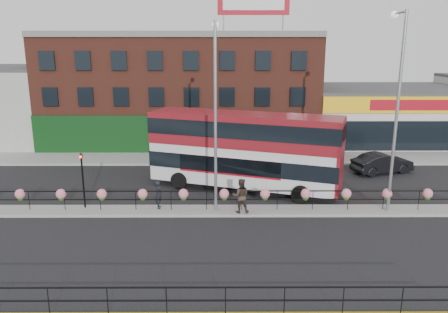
{
  "coord_description": "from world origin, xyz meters",
  "views": [
    {
      "loc": [
        -0.1,
        -23.24,
        9.09
      ],
      "look_at": [
        0.0,
        3.0,
        2.5
      ],
      "focal_mm": 35.0,
      "sensor_mm": 36.0,
      "label": 1
    }
  ],
  "objects_px": {
    "car": "(382,163)",
    "pedestrian_b": "(241,196)",
    "double_decker_bus": "(245,143)",
    "pedestrian_a": "(159,195)",
    "lamp_column_west": "(215,101)",
    "lamp_column_east": "(397,96)"
  },
  "relations": [
    {
      "from": "car",
      "to": "pedestrian_b",
      "type": "bearing_deg",
      "value": 108.8
    },
    {
      "from": "double_decker_bus",
      "to": "car",
      "type": "xyz_separation_m",
      "value": [
        10.4,
        3.74,
        -2.32
      ]
    },
    {
      "from": "pedestrian_a",
      "to": "pedestrian_b",
      "type": "xyz_separation_m",
      "value": [
        4.64,
        -0.69,
        0.17
      ]
    },
    {
      "from": "pedestrian_a",
      "to": "lamp_column_west",
      "type": "distance_m",
      "value": 6.23
    },
    {
      "from": "pedestrian_a",
      "to": "lamp_column_west",
      "type": "height_order",
      "value": "lamp_column_west"
    },
    {
      "from": "double_decker_bus",
      "to": "lamp_column_west",
      "type": "bearing_deg",
      "value": -114.49
    },
    {
      "from": "car",
      "to": "lamp_column_west",
      "type": "xyz_separation_m",
      "value": [
        -12.21,
        -7.73,
        5.51
      ]
    },
    {
      "from": "car",
      "to": "lamp_column_west",
      "type": "height_order",
      "value": "lamp_column_west"
    },
    {
      "from": "car",
      "to": "pedestrian_a",
      "type": "distance_m",
      "value": 17.23
    },
    {
      "from": "car",
      "to": "pedestrian_b",
      "type": "relative_size",
      "value": 2.5
    },
    {
      "from": "car",
      "to": "pedestrian_a",
      "type": "xyz_separation_m",
      "value": [
        -15.47,
        -7.6,
        0.2
      ]
    },
    {
      "from": "car",
      "to": "lamp_column_east",
      "type": "distance_m",
      "value": 10.01
    },
    {
      "from": "double_decker_bus",
      "to": "pedestrian_b",
      "type": "relative_size",
      "value": 6.48
    },
    {
      "from": "lamp_column_west",
      "to": "lamp_column_east",
      "type": "height_order",
      "value": "lamp_column_east"
    },
    {
      "from": "car",
      "to": "pedestrian_b",
      "type": "distance_m",
      "value": 13.64
    },
    {
      "from": "lamp_column_west",
      "to": "car",
      "type": "bearing_deg",
      "value": 32.32
    },
    {
      "from": "pedestrian_a",
      "to": "lamp_column_west",
      "type": "relative_size",
      "value": 0.16
    },
    {
      "from": "double_decker_bus",
      "to": "pedestrian_a",
      "type": "height_order",
      "value": "double_decker_bus"
    },
    {
      "from": "double_decker_bus",
      "to": "lamp_column_west",
      "type": "xyz_separation_m",
      "value": [
        -1.82,
        -3.98,
        3.19
      ]
    },
    {
      "from": "pedestrian_a",
      "to": "pedestrian_b",
      "type": "bearing_deg",
      "value": -102.38
    },
    {
      "from": "car",
      "to": "lamp_column_west",
      "type": "relative_size",
      "value": 0.47
    },
    {
      "from": "double_decker_bus",
      "to": "pedestrian_a",
      "type": "distance_m",
      "value": 6.71
    }
  ]
}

